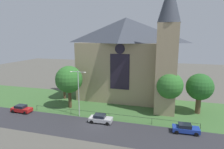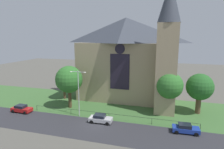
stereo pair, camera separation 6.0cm
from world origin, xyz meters
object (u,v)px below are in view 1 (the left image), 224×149
(tree_left_near, at_px, (69,79))
(tree_left_far, at_px, (64,82))
(parked_car_red, at_px, (22,109))
(church_building, at_px, (128,58))
(tree_right_near, at_px, (169,86))
(parked_car_silver, at_px, (101,119))
(parked_car_blue, at_px, (186,128))
(tree_right_far, at_px, (200,87))
(streetlamp_near, at_px, (78,88))

(tree_left_near, height_order, tree_left_far, tree_left_near)
(tree_left_near, distance_m, parked_car_red, 11.37)
(church_building, bearing_deg, tree_right_near, -40.13)
(church_building, distance_m, tree_right_near, 13.75)
(church_building, distance_m, parked_car_silver, 18.36)
(parked_car_red, distance_m, parked_car_silver, 17.40)
(tree_left_near, xyz_separation_m, tree_left_far, (-4.41, 5.36, -2.07))
(tree_right_near, relative_size, parked_car_blue, 2.03)
(tree_left_far, xyz_separation_m, tree_right_near, (25.24, -3.56, 1.72))
(tree_right_far, bearing_deg, tree_left_near, -170.93)
(church_building, distance_m, tree_left_far, 17.09)
(tree_left_far, height_order, parked_car_silver, tree_left_far)
(parked_car_silver, bearing_deg, tree_left_far, 140.03)
(church_building, xyz_separation_m, streetlamp_near, (-6.88, -13.87, -4.58))
(tree_left_far, bearing_deg, tree_left_near, -50.52)
(parked_car_blue, bearing_deg, parked_car_silver, 178.23)
(tree_left_far, bearing_deg, tree_right_near, -8.02)
(tree_right_near, bearing_deg, parked_car_red, -166.46)
(streetlamp_near, xyz_separation_m, parked_car_red, (-12.35, -1.59, -4.95))
(tree_right_near, height_order, parked_car_red, tree_right_near)
(tree_left_near, bearing_deg, streetlamp_near, -42.70)
(church_building, distance_m, parked_car_blue, 22.16)
(tree_right_far, bearing_deg, parked_car_red, -164.85)
(parked_car_silver, bearing_deg, parked_car_blue, -0.63)
(tree_left_near, bearing_deg, tree_right_near, 4.93)
(tree_right_near, bearing_deg, church_building, 139.87)
(streetlamp_near, bearing_deg, tree_right_far, 19.19)
(tree_left_near, xyz_separation_m, parked_car_red, (-8.39, -5.24, -5.61))
(tree_left_near, relative_size, parked_car_blue, 2.18)
(parked_car_red, height_order, parked_car_blue, same)
(church_building, xyz_separation_m, parked_car_silver, (-1.82, -15.59, -9.53))
(streetlamp_near, bearing_deg, parked_car_silver, -18.80)
(tree_right_near, bearing_deg, tree_right_far, 22.81)
(tree_right_near, xyz_separation_m, parked_car_red, (-29.22, -7.04, -5.26))
(parked_car_red, bearing_deg, parked_car_silver, 0.22)
(streetlamp_near, relative_size, parked_car_red, 2.15)
(tree_right_far, bearing_deg, church_building, 159.38)
(parked_car_silver, bearing_deg, tree_right_far, 27.25)
(parked_car_blue, bearing_deg, tree_right_near, 109.15)
(tree_left_near, relative_size, parked_car_red, 2.21)
(tree_left_far, height_order, parked_car_blue, tree_left_far)
(church_building, bearing_deg, tree_right_far, -20.62)
(tree_left_far, relative_size, streetlamp_near, 0.71)
(tree_left_far, bearing_deg, parked_car_blue, -20.63)
(tree_right_far, relative_size, streetlamp_near, 0.91)
(tree_left_near, xyz_separation_m, streetlamp_near, (3.96, -3.65, -0.66))
(church_building, distance_m, parked_car_red, 26.45)
(parked_car_silver, bearing_deg, church_building, 81.99)
(parked_car_silver, bearing_deg, parked_car_red, 178.23)
(parked_car_red, bearing_deg, tree_left_far, 70.05)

